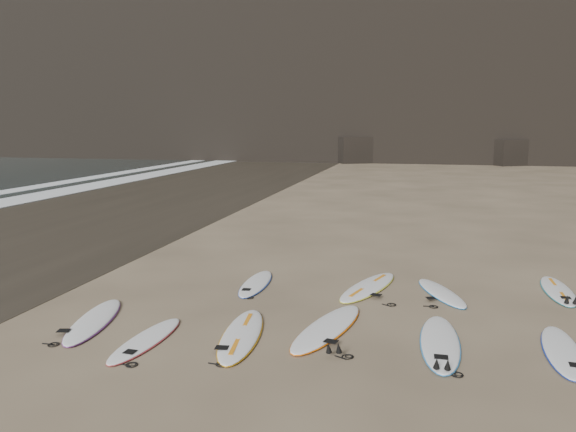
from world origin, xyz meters
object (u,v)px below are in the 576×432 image
Objects in this scene: surfboard_3 at (440,342)px; surfboard_8 at (558,290)px; surfboard_2 at (328,327)px; surfboard_7 at (441,292)px; surfboard_0 at (146,339)px; surfboard_4 at (562,350)px; surfboard_5 at (256,283)px; surfboard_11 at (94,320)px; surfboard_6 at (368,286)px; surfboard_1 at (241,334)px.

surfboard_3 reaches higher than surfboard_8.
surfboard_2 is 3.42m from surfboard_7.
surfboard_0 is 0.95× the size of surfboard_4.
surfboard_7 is at bearing 0.75° from surfboard_5.
surfboard_11 is at bearing -158.04° from surfboard_2.
surfboard_3 is at bearing -124.93° from surfboard_8.
surfboard_4 is 8.27m from surfboard_11.
surfboard_6 reaches higher than surfboard_3.
surfboard_6 is 1.07× the size of surfboard_11.
surfboard_0 is at bearing -112.92° from surfboard_6.
surfboard_7 is at bearing 36.53° from surfboard_1.
surfboard_8 is at bearing 35.44° from surfboard_0.
surfboard_2 is 1.16× the size of surfboard_8.
surfboard_0 is at bearing -163.25° from surfboard_7.
surfboard_0 is 1.54m from surfboard_11.
surfboard_2 is 1.18× the size of surfboard_4.
surfboard_1 is at bearing -13.80° from surfboard_11.
surfboard_6 is 1.60m from surfboard_7.
surfboard_7 is (-1.82, 2.85, -0.00)m from surfboard_4.
surfboard_5 is at bearing 145.87° from surfboard_3.
surfboard_1 is 3.42m from surfboard_3.
surfboard_6 is at bearing 115.81° from surfboard_3.
surfboard_0 is 3.84m from surfboard_5.
surfboard_11 is (-4.83, -3.42, -0.00)m from surfboard_6.
surfboard_5 is 4.18m from surfboard_7.
surfboard_8 is (2.65, 3.71, -0.00)m from surfboard_3.
surfboard_6 is at bearing 53.03° from surfboard_0.
surfboard_2 is at bearing -82.53° from surfboard_6.
surfboard_4 is at bearing 12.70° from surfboard_0.
surfboard_6 is at bearing 93.65° from surfboard_2.
surfboard_8 is (6.71, 1.01, 0.00)m from surfboard_5.
surfboard_4 is 0.98× the size of surfboard_8.
surfboard_2 is 5.78m from surfboard_8.
surfboard_0 is 0.83× the size of surfboard_3.
surfboard_1 is 0.96× the size of surfboard_2.
surfboard_1 is at bearing -144.86° from surfboard_8.
surfboard_7 is (2.08, 2.71, -0.01)m from surfboard_2.
surfboard_0 is 1.64m from surfboard_1.
surfboard_1 is 1.19× the size of surfboard_7.
surfboard_1 reaches higher than surfboard_5.
surfboard_8 reaches higher than surfboard_5.
surfboard_6 is at bearing 4.16° from surfboard_5.
surfboard_7 is (3.50, 3.40, -0.01)m from surfboard_1.
surfboard_1 is 3.23m from surfboard_5.
surfboard_6 is 5.92m from surfboard_11.
surfboard_2 is 3.91m from surfboard_4.
surfboard_7 is (0.11, 2.95, -0.01)m from surfboard_3.
surfboard_8 reaches higher than surfboard_0.
surfboard_0 is at bearing -37.11° from surfboard_11.
surfboard_4 reaches higher than surfboard_7.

